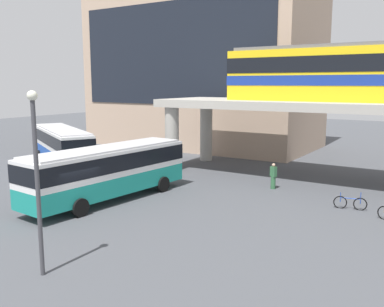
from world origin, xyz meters
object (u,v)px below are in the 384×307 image
at_px(station_building, 203,65).
at_px(bicycle_blue, 350,203).
at_px(bus_secondary, 62,143).
at_px(pedestrian_by_bike_rack, 273,177).
at_px(bus_main, 108,168).

xyz_separation_m(station_building, bicycle_blue, (20.07, -17.53, -8.61)).
distance_m(bus_secondary, pedestrian_by_bike_rack, 18.14).
bearing_deg(bicycle_blue, bus_secondary, -179.95).
bearing_deg(bus_main, station_building, 107.58).
bearing_deg(bus_secondary, pedestrian_by_bike_rack, 6.79).
xyz_separation_m(bicycle_blue, pedestrian_by_bike_rack, (-5.39, 2.12, 0.45)).
bearing_deg(bicycle_blue, pedestrian_by_bike_rack, 158.55).
relative_size(bicycle_blue, pedestrian_by_bike_rack, 1.02).
relative_size(bus_main, bicycle_blue, 6.34).
xyz_separation_m(bus_main, bus_secondary, (-10.70, 5.81, 0.00)).
distance_m(station_building, bus_main, 25.48).
distance_m(bus_secondary, bicycle_blue, 23.43).
bearing_deg(bus_main, bus_secondary, 151.52).
relative_size(bus_main, pedestrian_by_bike_rack, 6.49).
bearing_deg(bus_secondary, bicycle_blue, 0.05).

